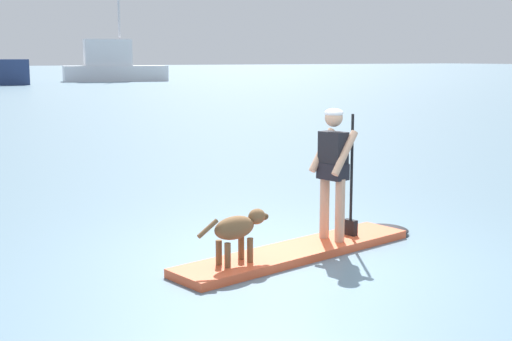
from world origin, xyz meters
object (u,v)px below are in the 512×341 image
(dog, at_px, (238,229))
(person_paddler, at_px, (334,165))
(paddleboard, at_px, (310,249))
(moored_boat_center, at_px, (113,66))

(dog, bearing_deg, person_paddler, 11.55)
(dog, bearing_deg, paddleboard, 11.55)
(moored_boat_center, bearing_deg, paddleboard, -106.10)
(dog, distance_m, moored_boat_center, 64.61)
(person_paddler, relative_size, moored_boat_center, 0.16)
(person_paddler, bearing_deg, paddleboard, -168.45)
(person_paddler, relative_size, dog, 1.66)
(paddleboard, bearing_deg, dog, -168.45)
(paddleboard, distance_m, person_paddler, 1.07)
(person_paddler, distance_m, dog, 1.64)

